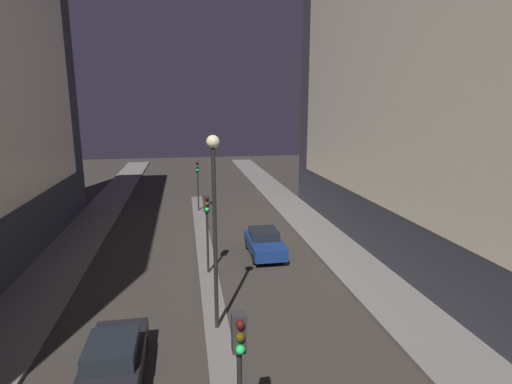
% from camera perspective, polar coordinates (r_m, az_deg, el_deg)
% --- Properties ---
extents(building_right, '(6.01, 31.58, 19.45)m').
position_cam_1_polar(building_right, '(24.49, 24.35, 13.43)').
color(building_right, '#383842').
rests_on(building_right, ground).
extents(median_strip, '(1.00, 32.82, 0.12)m').
position_cam_1_polar(median_strip, '(23.60, -7.12, -9.52)').
color(median_strip, '#66605B').
rests_on(median_strip, ground).
extents(traffic_light_near, '(0.32, 0.42, 4.23)m').
position_cam_1_polar(traffic_light_near, '(9.57, -2.37, -22.89)').
color(traffic_light_near, black).
rests_on(traffic_light_near, median_strip).
extents(traffic_light_mid, '(0.32, 0.42, 4.23)m').
position_cam_1_polar(traffic_light_mid, '(20.65, -7.02, -3.39)').
color(traffic_light_mid, black).
rests_on(traffic_light_mid, median_strip).
extents(traffic_light_far, '(0.32, 0.42, 4.23)m').
position_cam_1_polar(traffic_light_far, '(33.42, -8.34, 2.54)').
color(traffic_light_far, black).
rests_on(traffic_light_far, median_strip).
extents(street_lamp, '(0.48, 0.48, 7.61)m').
position_cam_1_polar(street_lamp, '(14.93, -5.98, -1.86)').
color(street_lamp, black).
rests_on(street_lamp, median_strip).
extents(car_left_lane, '(1.80, 4.12, 1.57)m').
position_cam_1_polar(car_left_lane, '(14.60, -19.62, -21.59)').
color(car_left_lane, black).
rests_on(car_left_lane, ground).
extents(car_right_lane, '(1.87, 4.17, 1.51)m').
position_cam_1_polar(car_right_lane, '(24.01, 1.22, -7.24)').
color(car_right_lane, navy).
rests_on(car_right_lane, ground).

